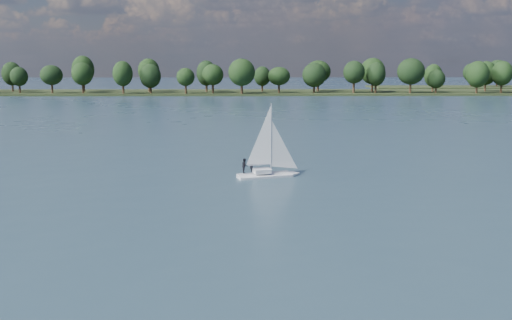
# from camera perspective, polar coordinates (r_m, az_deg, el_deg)

# --- Properties ---
(ground) EXTENTS (700.00, 700.00, 0.00)m
(ground) POSITION_cam_1_polar(r_m,az_deg,el_deg) (130.54, 4.72, 3.98)
(ground) COLOR #233342
(ground) RESTS_ON ground
(far_shore) EXTENTS (660.00, 40.00, 1.50)m
(far_shore) POSITION_cam_1_polar(r_m,az_deg,el_deg) (241.94, 2.18, 6.69)
(far_shore) COLOR black
(far_shore) RESTS_ON ground
(sailboat) EXTENTS (7.04, 3.88, 8.93)m
(sailboat) POSITION_cam_1_polar(r_m,az_deg,el_deg) (65.59, 0.94, 0.40)
(sailboat) COLOR silver
(sailboat) RESTS_ON ground
(treeline) EXTENTS (562.90, 73.79, 17.70)m
(treeline) POSITION_cam_1_polar(r_m,az_deg,el_deg) (237.53, 2.11, 8.57)
(treeline) COLOR black
(treeline) RESTS_ON ground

